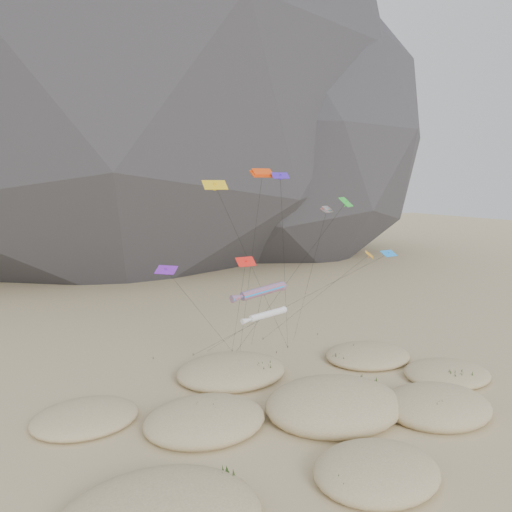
# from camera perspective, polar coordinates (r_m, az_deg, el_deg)

# --- Properties ---
(ground) EXTENTS (500.00, 500.00, 0.00)m
(ground) POSITION_cam_1_polar(r_m,az_deg,el_deg) (51.68, 8.87, -18.60)
(ground) COLOR #CCB789
(ground) RESTS_ON ground
(rock_headland) EXTENTS (226.37, 148.64, 177.50)m
(rock_headland) POSITION_cam_1_polar(r_m,az_deg,el_deg) (166.98, -15.24, 25.36)
(rock_headland) COLOR black
(rock_headland) RESTS_ON ground
(dunes) EXTENTS (51.51, 34.86, 4.08)m
(dunes) POSITION_cam_1_polar(r_m,az_deg,el_deg) (52.01, 4.30, -17.46)
(dunes) COLOR #CCB789
(dunes) RESTS_ON ground
(dune_grass) EXTENTS (43.09, 27.84, 1.46)m
(dune_grass) POSITION_cam_1_polar(r_m,az_deg,el_deg) (54.56, 6.22, -16.04)
(dune_grass) COLOR black
(dune_grass) RESTS_ON ground
(kite_stakes) EXTENTS (25.59, 6.63, 0.30)m
(kite_stakes) POSITION_cam_1_polar(r_m,az_deg,el_deg) (71.29, -1.16, -10.59)
(kite_stakes) COLOR #3F2D1E
(kite_stakes) RESTS_ON ground
(rainbow_tube_kite) EXTENTS (9.24, 14.19, 11.82)m
(rainbow_tube_kite) POSITION_cam_1_polar(r_m,az_deg,el_deg) (57.38, 0.55, -4.07)
(rainbow_tube_kite) COLOR #FB311A
(rainbow_tube_kite) RESTS_ON ground
(white_tube_kite) EXTENTS (5.90, 17.65, 9.86)m
(white_tube_kite) POSITION_cam_1_polar(r_m,az_deg,el_deg) (54.00, 1.12, -6.75)
(white_tube_kite) COLOR silver
(white_tube_kite) RESTS_ON ground
(orange_parafoil) EXTENTS (4.22, 12.91, 24.88)m
(orange_parafoil) POSITION_cam_1_polar(r_m,az_deg,el_deg) (54.52, 0.70, 9.18)
(orange_parafoil) COLOR red
(orange_parafoil) RESTS_ON ground
(multi_parafoil) EXTENTS (4.12, 13.29, 20.58)m
(multi_parafoil) POSITION_cam_1_polar(r_m,az_deg,el_deg) (60.60, 8.02, 5.01)
(multi_parafoil) COLOR red
(multi_parafoil) RESTS_ON ground
(delta_kites) EXTENTS (28.69, 18.79, 24.40)m
(delta_kites) POSITION_cam_1_polar(r_m,az_deg,el_deg) (56.12, 3.51, 2.56)
(delta_kites) COLOR #3C1DAE
(delta_kites) RESTS_ON ground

